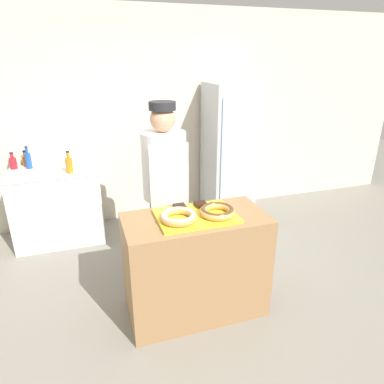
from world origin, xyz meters
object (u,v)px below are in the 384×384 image
Objects in this scene: donut_light_glaze at (179,216)px; donut_chocolate_glaze at (217,211)px; serving_tray at (196,216)px; bottle_blue at (28,160)px; baker_person at (165,190)px; chest_freezer at (58,205)px; bottle_orange at (69,165)px; brownie_back_right at (201,204)px; bottle_amber at (26,160)px; beverage_fridge at (229,153)px; brownie_back_left at (180,207)px; bottle_red at (13,163)px.

donut_light_glaze is 0.32m from donut_chocolate_glaze.
bottle_blue reaches higher than serving_tray.
baker_person reaches higher than chest_freezer.
bottle_orange is (-0.81, 1.64, 0.01)m from donut_light_glaze.
donut_chocolate_glaze is 0.75m from baker_person.
brownie_back_right is at bearing 108.27° from donut_chocolate_glaze.
brownie_back_right is 0.10× the size of chest_freezer.
bottle_amber is at bearing 129.96° from brownie_back_right.
beverage_fridge is at bearing -0.17° from chest_freezer.
brownie_back_left is 0.18m from brownie_back_right.
serving_tray is at bearing -53.87° from bottle_amber.
bottle_red is at bearing 154.54° from chest_freezer.
beverage_fridge is 7.18× the size of bottle_orange.
brownie_back_left is at bearing 71.73° from donut_light_glaze.
donut_chocolate_glaze is at bearing -69.86° from baker_person.
donut_chocolate_glaze is 1.48× the size of bottle_amber.
donut_light_glaze is at bearing 180.00° from donut_chocolate_glaze.
donut_light_glaze is 0.16× the size of baker_person.
beverage_fridge reaches higher than bottle_blue.
bottle_orange reaches higher than donut_chocolate_glaze.
bottle_amber reaches higher than donut_light_glaze.
beverage_fridge is at bearing -6.17° from bottle_amber.
beverage_fridge is at bearing 63.64° from donut_chocolate_glaze.
bottle_orange reaches higher than chest_freezer.
donut_chocolate_glaze is (0.32, 0.00, 0.00)m from donut_light_glaze.
donut_light_glaze reaches higher than serving_tray.
serving_tray is 2.38m from bottle_blue.
donut_light_glaze is 2.17m from beverage_fridge.
donut_light_glaze is 2.44m from bottle_amber.
bottle_blue is at bearing 176.05° from beverage_fridge.
baker_person is at bearing 110.14° from donut_chocolate_glaze.
beverage_fridge reaches higher than brownie_back_left.
beverage_fridge is at bearing -3.95° from bottle_blue.
serving_tray is 0.35× the size of beverage_fridge.
donut_chocolate_glaze is 1.08× the size of bottle_blue.
bottle_amber is (-1.63, 2.07, -0.01)m from donut_chocolate_glaze.
serving_tray is 0.18m from brownie_back_left.
bottle_amber is at bearing 122.29° from donut_light_glaze.
bottle_orange is (-2.02, -0.15, 0.07)m from beverage_fridge.
bottle_red is at bearing -155.80° from bottle_amber.
bottle_red is 0.74× the size of bottle_blue.
bottle_red is at bearing 131.16° from donut_chocolate_glaze.
brownie_back_left is 0.05× the size of baker_person.
brownie_back_left is 0.49× the size of bottle_red.
brownie_back_right is 0.36× the size of bottle_blue.
brownie_back_left is 2.21m from bottle_blue.
serving_tray is 0.65m from baker_person.
bottle_amber is at bearing 139.04° from chest_freezer.
chest_freezer is at bearing 123.84° from brownie_back_left.
bottle_red is 0.73m from bottle_orange.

